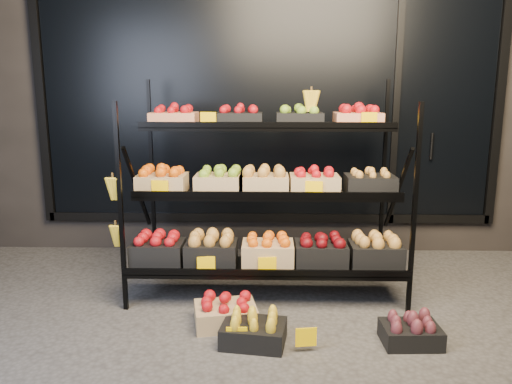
{
  "coord_description": "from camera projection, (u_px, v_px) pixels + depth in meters",
  "views": [
    {
      "loc": [
        0.02,
        -3.2,
        1.58
      ],
      "look_at": [
        -0.08,
        0.55,
        0.8
      ],
      "focal_mm": 35.0,
      "sensor_mm": 36.0,
      "label": 1
    }
  ],
  "objects": [
    {
      "name": "ground",
      "position": [
        266.0,
        322.0,
        3.45
      ],
      "size": [
        24.0,
        24.0,
        0.0
      ],
      "primitive_type": "plane",
      "color": "#514F4C",
      "rests_on": "ground"
    },
    {
      "name": "building",
      "position": [
        268.0,
        74.0,
        5.63
      ],
      "size": [
        6.0,
        2.08,
        3.5
      ],
      "color": "#2D2826",
      "rests_on": "ground"
    },
    {
      "name": "display_rack",
      "position": [
        265.0,
        193.0,
        3.88
      ],
      "size": [
        2.18,
        1.02,
        1.68
      ],
      "color": "black",
      "rests_on": "ground"
    },
    {
      "name": "tag_floor_a",
      "position": [
        237.0,
        342.0,
        3.05
      ],
      "size": [
        0.13,
        0.01,
        0.12
      ],
      "primitive_type": "cube",
      "color": "#FFC500",
      "rests_on": "ground"
    },
    {
      "name": "tag_floor_b",
      "position": [
        306.0,
        343.0,
        3.04
      ],
      "size": [
        0.13,
        0.01,
        0.12
      ],
      "primitive_type": "cube",
      "color": "#FFC500",
      "rests_on": "ground"
    },
    {
      "name": "floor_crate_left",
      "position": [
        225.0,
        312.0,
        3.39
      ],
      "size": [
        0.46,
        0.38,
        0.2
      ],
      "rotation": [
        0.0,
        0.0,
        0.2
      ],
      "color": "tan",
      "rests_on": "ground"
    },
    {
      "name": "floor_crate_midleft",
      "position": [
        254.0,
        330.0,
        3.14
      ],
      "size": [
        0.43,
        0.34,
        0.2
      ],
      "rotation": [
        0.0,
        0.0,
        -0.15
      ],
      "color": "black",
      "rests_on": "ground"
    },
    {
      "name": "floor_crate_right",
      "position": [
        411.0,
        331.0,
        3.14
      ],
      "size": [
        0.37,
        0.28,
        0.19
      ],
      "rotation": [
        0.0,
        0.0,
        0.04
      ],
      "color": "black",
      "rests_on": "ground"
    }
  ]
}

